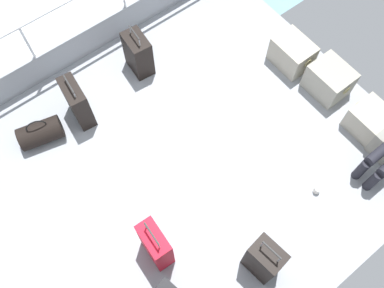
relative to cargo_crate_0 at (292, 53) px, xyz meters
name	(u,v)px	position (x,y,z in m)	size (l,w,h in m)	color
ground_plane	(182,164)	(0.30, -2.11, -0.23)	(4.40, 5.20, 0.06)	gray
gunwale_port	(86,42)	(-1.87, -2.11, 0.02)	(0.06, 5.20, 0.45)	gray
railing_port	(75,13)	(-1.87, -2.11, 0.58)	(0.04, 4.20, 1.02)	silver
sea_wake	(47,9)	(-3.30, -2.11, -0.54)	(12.00, 12.00, 0.01)	#6B99A8
cargo_crate_0	(292,53)	(0.00, 0.00, 0.00)	(0.57, 0.40, 0.40)	#9E9989
cargo_crate_1	(329,80)	(0.61, 0.08, 0.01)	(0.56, 0.44, 0.42)	gray
cargo_crate_2	(374,125)	(1.42, 0.06, -0.02)	(0.66, 0.44, 0.35)	#9E9989
suitcase_0	(264,260)	(1.80, -2.18, 0.13)	(0.38, 0.30, 0.83)	black
suitcase_1	(77,103)	(-1.04, -2.72, 0.12)	(0.47, 0.25, 0.74)	black
suitcase_4	(138,54)	(-1.21, -1.69, 0.10)	(0.42, 0.30, 0.73)	black
suitcase_5	(156,245)	(0.99, -2.98, 0.15)	(0.41, 0.22, 0.87)	#B70C1E
duffel_bag	(41,133)	(-1.06, -3.28, -0.05)	(0.41, 0.58, 0.43)	black
paper_cup	(317,190)	(1.58, -1.06, -0.15)	(0.08, 0.08, 0.10)	white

